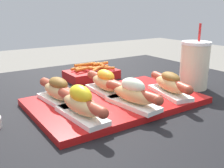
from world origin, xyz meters
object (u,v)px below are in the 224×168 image
(serving_tray, at_px, (116,102))
(hot_dog_3, at_px, (59,91))
(fries_basket, at_px, (92,74))
(hot_dog_0, at_px, (81,104))
(hot_dog_4, at_px, (105,83))
(hot_dog_1, at_px, (132,94))
(hot_dog_2, at_px, (170,84))
(drink_cup, at_px, (194,65))

(serving_tray, bearing_deg, hot_dog_3, 157.66)
(serving_tray, distance_m, fries_basket, 0.31)
(hot_dog_0, distance_m, hot_dog_4, 0.20)
(fries_basket, bearing_deg, hot_dog_1, -102.97)
(hot_dog_0, bearing_deg, hot_dog_2, 0.97)
(hot_dog_1, xyz_separation_m, hot_dog_4, (-0.00, 0.14, -0.00))
(hot_dog_0, distance_m, hot_dog_3, 0.13)
(hot_dog_4, bearing_deg, hot_dog_3, 179.51)
(drink_cup, xyz_separation_m, fries_basket, (-0.24, 0.31, -0.06))
(hot_dog_1, xyz_separation_m, hot_dog_3, (-0.15, 0.14, -0.00))
(hot_dog_0, relative_size, hot_dog_4, 1.00)
(hot_dog_3, bearing_deg, hot_dog_4, -0.49)
(hot_dog_1, bearing_deg, drink_cup, 10.53)
(serving_tray, xyz_separation_m, hot_dog_2, (0.16, -0.06, 0.04))
(hot_dog_0, bearing_deg, hot_dog_3, 91.13)
(hot_dog_3, distance_m, fries_basket, 0.33)
(hot_dog_3, xyz_separation_m, fries_basket, (0.24, 0.23, -0.03))
(hot_dog_4, bearing_deg, serving_tray, -90.18)
(hot_dog_2, xyz_separation_m, hot_dog_4, (-0.16, 0.12, 0.00))
(hot_dog_2, bearing_deg, hot_dog_3, 158.15)
(serving_tray, distance_m, hot_dog_1, 0.09)
(serving_tray, distance_m, drink_cup, 0.33)
(serving_tray, height_order, hot_dog_1, hot_dog_1)
(hot_dog_0, relative_size, hot_dog_1, 1.00)
(hot_dog_4, xyz_separation_m, drink_cup, (0.32, -0.08, 0.03))
(hot_dog_3, height_order, drink_cup, drink_cup)
(serving_tray, distance_m, hot_dog_0, 0.17)
(serving_tray, height_order, hot_dog_4, hot_dog_4)
(hot_dog_2, relative_size, fries_basket, 1.00)
(fries_basket, bearing_deg, drink_cup, -52.59)
(hot_dog_1, height_order, hot_dog_4, hot_dog_1)
(hot_dog_1, height_order, fries_basket, hot_dog_1)
(hot_dog_4, bearing_deg, hot_dog_2, -37.87)
(serving_tray, xyz_separation_m, hot_dog_1, (0.00, -0.07, 0.04))
(hot_dog_0, xyz_separation_m, hot_dog_2, (0.31, 0.01, -0.00))
(hot_dog_0, relative_size, hot_dog_2, 1.02)
(drink_cup, bearing_deg, hot_dog_4, 166.79)
(serving_tray, relative_size, hot_dog_0, 2.36)
(hot_dog_2, height_order, hot_dog_3, hot_dog_3)
(hot_dog_2, xyz_separation_m, hot_dog_3, (-0.31, 0.12, 0.00))
(hot_dog_1, distance_m, drink_cup, 0.33)
(drink_cup, bearing_deg, serving_tray, 177.34)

